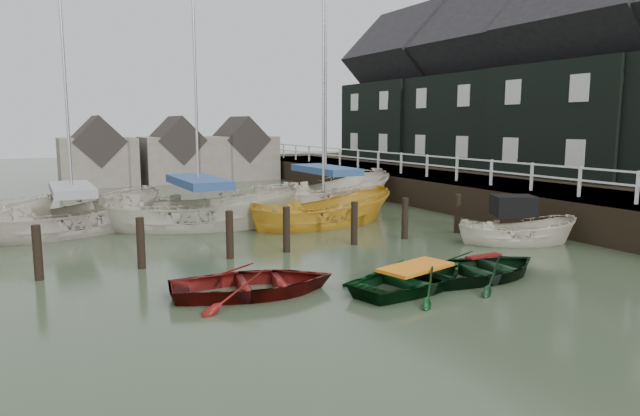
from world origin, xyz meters
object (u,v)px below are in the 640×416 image
sailboat_d (326,206)px  rowboat_red (254,294)px  rowboat_green (415,288)px  motorboat (516,240)px  rowboat_dkgreen (483,278)px  sailboat_b (200,225)px  sailboat_c (323,224)px  sailboat_a (75,231)px

sailboat_d → rowboat_red: bearing=133.0°
rowboat_green → motorboat: size_ratio=0.89×
rowboat_dkgreen → sailboat_d: size_ratio=0.31×
sailboat_b → sailboat_c: size_ratio=1.07×
sailboat_b → sailboat_c: bearing=-94.5°
rowboat_green → sailboat_c: (2.06, 8.62, 0.01)m
rowboat_red → rowboat_dkgreen: rowboat_red is taller
motorboat → sailboat_d: 10.16m
rowboat_green → sailboat_b: sailboat_b is taller
sailboat_c → sailboat_d: sailboat_d is taller
motorboat → sailboat_b: 11.40m
rowboat_dkgreen → sailboat_a: size_ratio=0.35×
rowboat_dkgreen → motorboat: 4.74m
sailboat_d → rowboat_dkgreen: bearing=158.0°
rowboat_red → motorboat: size_ratio=0.93×
rowboat_red → sailboat_d: (7.86, 11.28, 0.06)m
sailboat_c → rowboat_green: bearing=160.5°
sailboat_b → sailboat_d: bearing=-54.4°
rowboat_red → sailboat_d: bearing=-24.5°
sailboat_a → sailboat_d: (10.92, 1.27, -0.00)m
rowboat_red → sailboat_b: (1.26, 9.06, 0.06)m
rowboat_dkgreen → motorboat: (3.93, 2.64, 0.11)m
rowboat_dkgreen → sailboat_a: (-8.72, 11.39, 0.06)m
rowboat_green → sailboat_c: 8.86m
rowboat_red → motorboat: bearing=-72.0°
rowboat_red → motorboat: motorboat is taller
motorboat → sailboat_a: size_ratio=0.39×
rowboat_red → sailboat_a: 10.47m
rowboat_dkgreen → sailboat_a: sailboat_a is taller
motorboat → rowboat_dkgreen: bearing=150.1°
sailboat_c → rowboat_red: bearing=136.2°
rowboat_dkgreen → sailboat_c: size_ratio=0.32×
rowboat_green → sailboat_b: size_ratio=0.30×
rowboat_red → rowboat_dkgreen: (5.66, -1.37, 0.00)m
sailboat_a → rowboat_green: bearing=-168.0°
rowboat_dkgreen → sailboat_c: sailboat_c is taller
sailboat_a → sailboat_b: bearing=-121.0°
sailboat_a → sailboat_c: size_ratio=0.91×
rowboat_red → sailboat_b: size_ratio=0.31×
rowboat_green → sailboat_b: (-2.34, 10.35, 0.06)m
rowboat_red → sailboat_c: 9.27m
rowboat_red → sailboat_b: 9.15m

